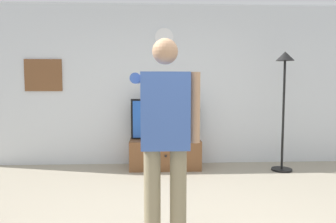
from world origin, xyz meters
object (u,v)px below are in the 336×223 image
at_px(tv_stand, 165,154).
at_px(floor_lamp, 284,86).
at_px(framed_picture, 43,75).
at_px(person_standing_nearer_lamp, 165,131).
at_px(wall_clock, 164,37).
at_px(television, 165,119).

height_order(tv_stand, floor_lamp, floor_lamp).
xyz_separation_m(framed_picture, person_standing_nearer_lamp, (1.91, -2.85, -0.53)).
relative_size(wall_clock, person_standing_nearer_lamp, 0.18).
xyz_separation_m(television, floor_lamp, (1.85, -0.30, 0.54)).
bearing_deg(floor_lamp, television, 170.66).
height_order(wall_clock, floor_lamp, wall_clock).
height_order(tv_stand, wall_clock, wall_clock).
relative_size(framed_picture, person_standing_nearer_lamp, 0.35).
relative_size(television, floor_lamp, 0.59).
relative_size(television, wall_clock, 3.59).
bearing_deg(wall_clock, television, -90.00).
bearing_deg(wall_clock, floor_lamp, -16.51).
distance_m(wall_clock, floor_lamp, 2.09).
xyz_separation_m(tv_stand, television, (0.00, 0.05, 0.56)).
bearing_deg(framed_picture, floor_lamp, -8.15).
distance_m(tv_stand, framed_picture, 2.40).
height_order(tv_stand, person_standing_nearer_lamp, person_standing_nearer_lamp).
xyz_separation_m(wall_clock, framed_picture, (-2.01, 0.00, -0.63)).
relative_size(floor_lamp, person_standing_nearer_lamp, 1.07).
distance_m(wall_clock, person_standing_nearer_lamp, 3.08).
relative_size(tv_stand, floor_lamp, 0.61).
relative_size(tv_stand, television, 1.03).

